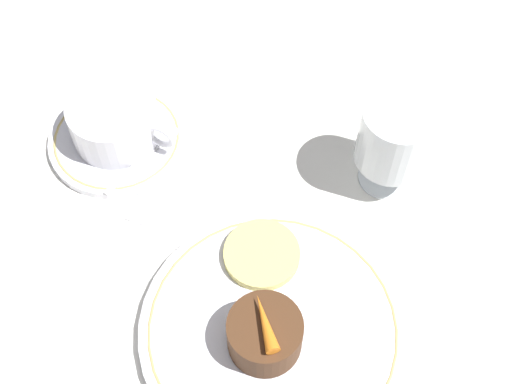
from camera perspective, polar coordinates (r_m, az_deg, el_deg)
name	(u,v)px	position (r m, az deg, el deg)	size (l,w,h in m)	color
ground_plane	(297,301)	(0.72, 3.29, -8.72)	(3.00, 3.00, 0.00)	white
dinner_plate	(272,330)	(0.70, 1.32, -10.94)	(0.26, 0.26, 0.01)	white
saucer	(117,139)	(0.83, -11.06, 4.16)	(0.16, 0.16, 0.01)	white
coffee_cup	(114,120)	(0.81, -11.26, 5.67)	(0.13, 0.10, 0.05)	white
spoon	(150,152)	(0.80, -8.46, 3.16)	(0.04, 0.11, 0.00)	silver
wine_glass	(395,139)	(0.75, 11.06, 4.17)	(0.08, 0.08, 0.11)	silver
fork	(125,238)	(0.76, -10.41, -3.62)	(0.02, 0.19, 0.01)	silver
dessert_cake	(265,334)	(0.67, 0.71, -11.31)	(0.07, 0.07, 0.04)	#4C2D19
carrot_garnish	(265,323)	(0.64, 0.73, -10.42)	(0.04, 0.05, 0.01)	orange
pineapple_slice	(262,254)	(0.72, 0.47, -5.02)	(0.08, 0.08, 0.01)	#EFE075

